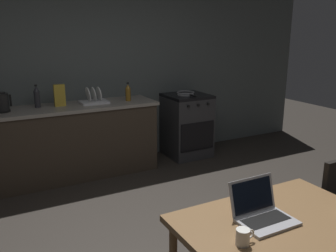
% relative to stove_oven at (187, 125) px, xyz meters
% --- Properties ---
extents(back_wall, '(6.40, 0.10, 2.61)m').
position_rel_stove_oven_xyz_m(back_wall, '(-0.93, 0.35, 0.85)').
color(back_wall, '#515958').
rests_on(back_wall, ground_plane).
extents(kitchen_counter, '(2.16, 0.64, 0.92)m').
position_rel_stove_oven_xyz_m(kitchen_counter, '(-1.68, 0.00, 0.00)').
color(kitchen_counter, '#382D23').
rests_on(kitchen_counter, ground_plane).
extents(stove_oven, '(0.60, 0.62, 0.92)m').
position_rel_stove_oven_xyz_m(stove_oven, '(0.00, 0.00, 0.00)').
color(stove_oven, '#2D2D30').
rests_on(stove_oven, ground_plane).
extents(dining_table, '(1.17, 0.83, 0.75)m').
position_rel_stove_oven_xyz_m(dining_table, '(-1.19, -3.06, 0.21)').
color(dining_table, brown).
rests_on(dining_table, ground_plane).
extents(laptop, '(0.32, 0.28, 0.22)m').
position_rel_stove_oven_xyz_m(laptop, '(-1.28, -2.98, 0.33)').
color(laptop, '#99999E').
rests_on(laptop, dining_table).
extents(electric_kettle, '(0.18, 0.16, 0.23)m').
position_rel_stove_oven_xyz_m(electric_kettle, '(-2.43, 0.00, 0.57)').
color(electric_kettle, black).
rests_on(electric_kettle, kitchen_counter).
extents(bottle, '(0.07, 0.07, 0.24)m').
position_rel_stove_oven_xyz_m(bottle, '(-0.93, -0.05, 0.57)').
color(bottle, '#8C601E').
rests_on(bottle, kitchen_counter).
extents(frying_pan, '(0.26, 0.43, 0.05)m').
position_rel_stove_oven_xyz_m(frying_pan, '(-0.03, -0.03, 0.48)').
color(frying_pan, gray).
rests_on(frying_pan, stove_oven).
extents(coffee_mug, '(0.11, 0.07, 0.09)m').
position_rel_stove_oven_xyz_m(coffee_mug, '(-1.53, -3.12, 0.33)').
color(coffee_mug, silver).
rests_on(coffee_mug, dining_table).
extents(cereal_box, '(0.13, 0.05, 0.27)m').
position_rel_stove_oven_xyz_m(cereal_box, '(-1.79, 0.02, 0.59)').
color(cereal_box, gold).
rests_on(cereal_box, kitchen_counter).
extents(dish_rack, '(0.34, 0.26, 0.21)m').
position_rel_stove_oven_xyz_m(dish_rack, '(-1.37, 0.00, 0.51)').
color(dish_rack, silver).
rests_on(dish_rack, kitchen_counter).
extents(bottle_b, '(0.07, 0.07, 0.27)m').
position_rel_stove_oven_xyz_m(bottle_b, '(-2.04, 0.08, 0.59)').
color(bottle_b, '#2D2D33').
rests_on(bottle_b, kitchen_counter).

